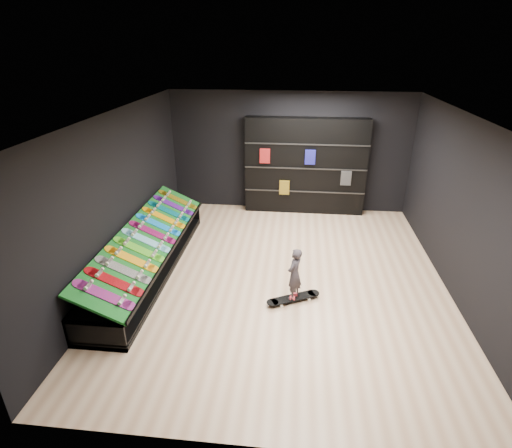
# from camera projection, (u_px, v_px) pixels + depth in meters

# --- Properties ---
(floor) EXTENTS (6.00, 7.00, 0.01)m
(floor) POSITION_uv_depth(u_px,v_px,m) (281.00, 277.00, 7.56)
(floor) COLOR beige
(floor) RESTS_ON ground
(ceiling) EXTENTS (6.00, 7.00, 0.01)m
(ceiling) POSITION_uv_depth(u_px,v_px,m) (286.00, 116.00, 6.30)
(ceiling) COLOR white
(ceiling) RESTS_ON ground
(wall_back) EXTENTS (6.00, 0.02, 3.00)m
(wall_back) POSITION_uv_depth(u_px,v_px,m) (289.00, 153.00, 10.09)
(wall_back) COLOR black
(wall_back) RESTS_ON ground
(wall_front) EXTENTS (6.00, 0.02, 3.00)m
(wall_front) POSITION_uv_depth(u_px,v_px,m) (267.00, 342.00, 3.77)
(wall_front) COLOR black
(wall_front) RESTS_ON ground
(wall_left) EXTENTS (0.02, 7.00, 3.00)m
(wall_left) POSITION_uv_depth(u_px,v_px,m) (118.00, 197.00, 7.22)
(wall_left) COLOR black
(wall_left) RESTS_ON ground
(wall_right) EXTENTS (0.02, 7.00, 3.00)m
(wall_right) POSITION_uv_depth(u_px,v_px,m) (463.00, 211.00, 6.64)
(wall_right) COLOR black
(wall_right) RESTS_ON ground
(display_rack) EXTENTS (0.90, 4.50, 0.50)m
(display_rack) POSITION_uv_depth(u_px,v_px,m) (149.00, 259.00, 7.70)
(display_rack) COLOR black
(display_rack) RESTS_ON ground
(turf_ramp) EXTENTS (0.92, 4.50, 0.46)m
(turf_ramp) POSITION_uv_depth(u_px,v_px,m) (149.00, 238.00, 7.50)
(turf_ramp) COLOR #0D5316
(turf_ramp) RESTS_ON display_rack
(back_shelving) EXTENTS (3.01, 0.35, 2.41)m
(back_shelving) POSITION_uv_depth(u_px,v_px,m) (305.00, 166.00, 10.01)
(back_shelving) COLOR black
(back_shelving) RESTS_ON ground
(floor_skateboard) EXTENTS (0.97, 0.64, 0.09)m
(floor_skateboard) POSITION_uv_depth(u_px,v_px,m) (293.00, 299.00, 6.85)
(floor_skateboard) COLOR black
(floor_skateboard) RESTS_ON ground
(child) EXTENTS (0.23, 0.26, 0.56)m
(child) POSITION_uv_depth(u_px,v_px,m) (294.00, 283.00, 6.71)
(child) COLOR black
(child) RESTS_ON floor_skateboard
(display_board_0) EXTENTS (0.93, 0.22, 0.50)m
(display_board_0) POSITION_uv_depth(u_px,v_px,m) (104.00, 295.00, 5.77)
(display_board_0) COLOR #2626BF
(display_board_0) RESTS_ON turf_ramp
(display_board_1) EXTENTS (0.93, 0.22, 0.50)m
(display_board_1) POSITION_uv_depth(u_px,v_px,m) (115.00, 282.00, 6.09)
(display_board_1) COLOR red
(display_board_1) RESTS_ON turf_ramp
(display_board_2) EXTENTS (0.93, 0.22, 0.50)m
(display_board_2) POSITION_uv_depth(u_px,v_px,m) (124.00, 270.00, 6.40)
(display_board_2) COLOR black
(display_board_2) RESTS_ON turf_ramp
(display_board_3) EXTENTS (0.93, 0.22, 0.50)m
(display_board_3) POSITION_uv_depth(u_px,v_px,m) (132.00, 259.00, 6.71)
(display_board_3) COLOR orange
(display_board_3) RESTS_ON turf_ramp
(display_board_4) EXTENTS (0.93, 0.22, 0.50)m
(display_board_4) POSITION_uv_depth(u_px,v_px,m) (140.00, 249.00, 7.02)
(display_board_4) COLOR green
(display_board_4) RESTS_ON turf_ramp
(display_board_5) EXTENTS (0.93, 0.22, 0.50)m
(display_board_5) POSITION_uv_depth(u_px,v_px,m) (147.00, 241.00, 7.33)
(display_board_5) COLOR #0CB2E5
(display_board_5) RESTS_ON turf_ramp
(display_board_6) EXTENTS (0.93, 0.22, 0.50)m
(display_board_6) POSITION_uv_depth(u_px,v_px,m) (153.00, 232.00, 7.65)
(display_board_6) COLOR #E5198C
(display_board_6) RESTS_ON turf_ramp
(display_board_7) EXTENTS (0.93, 0.22, 0.50)m
(display_board_7) POSITION_uv_depth(u_px,v_px,m) (159.00, 225.00, 7.96)
(display_board_7) COLOR blue
(display_board_7) RESTS_ON turf_ramp
(display_board_8) EXTENTS (0.93, 0.22, 0.50)m
(display_board_8) POSITION_uv_depth(u_px,v_px,m) (164.00, 218.00, 8.27)
(display_board_8) COLOR yellow
(display_board_8) RESTS_ON turf_ramp
(display_board_9) EXTENTS (0.93, 0.22, 0.50)m
(display_board_9) POSITION_uv_depth(u_px,v_px,m) (169.00, 211.00, 8.58)
(display_board_9) COLOR #0C8C99
(display_board_9) RESTS_ON turf_ramp
(display_board_10) EXTENTS (0.93, 0.22, 0.50)m
(display_board_10) POSITION_uv_depth(u_px,v_px,m) (174.00, 205.00, 8.89)
(display_board_10) COLOR purple
(display_board_10) RESTS_ON turf_ramp
(display_board_11) EXTENTS (0.93, 0.22, 0.50)m
(display_board_11) POSITION_uv_depth(u_px,v_px,m) (178.00, 200.00, 9.20)
(display_board_11) COLOR yellow
(display_board_11) RESTS_ON turf_ramp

